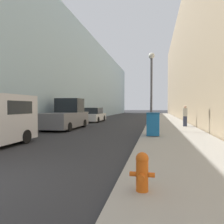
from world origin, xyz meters
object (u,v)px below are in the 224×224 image
at_px(lamppost, 151,84).
at_px(pickup_truck, 66,116).
at_px(trash_bin, 153,124).
at_px(fire_hydrant, 142,171).
at_px(parked_sedan_near, 94,115).
at_px(pedestrian_on_sidewalk, 185,116).

relative_size(lamppost, pickup_truck, 0.99).
distance_m(trash_bin, lamppost, 3.74).
xyz_separation_m(fire_hydrant, lamppost, (-0.04, 10.69, 2.67)).
bearing_deg(pickup_truck, trash_bin, -30.25).
relative_size(fire_hydrant, pickup_truck, 0.14).
bearing_deg(parked_sedan_near, pedestrian_on_sidewalk, -30.76).
bearing_deg(trash_bin, pedestrian_on_sidewalk, 68.67).
height_order(fire_hydrant, parked_sedan_near, parked_sedan_near).
distance_m(fire_hydrant, pickup_truck, 13.39).
bearing_deg(fire_hydrant, parked_sedan_near, 108.66).
bearing_deg(fire_hydrant, lamppost, 90.22).
relative_size(trash_bin, lamppost, 0.24).
xyz_separation_m(pickup_truck, parked_sedan_near, (-0.09, 7.84, -0.23)).
bearing_deg(parked_sedan_near, trash_bin, -60.17).
relative_size(fire_hydrant, lamppost, 0.14).
xyz_separation_m(pickup_truck, pedestrian_on_sidewalk, (9.06, 2.39, 0.01)).
relative_size(parked_sedan_near, pedestrian_on_sidewalk, 2.74).
xyz_separation_m(fire_hydrant, trash_bin, (0.11, 7.84, 0.26)).
bearing_deg(pedestrian_on_sidewalk, lamppost, -127.30).
bearing_deg(parked_sedan_near, fire_hydrant, -71.34).
height_order(fire_hydrant, lamppost, lamppost).
height_order(fire_hydrant, pedestrian_on_sidewalk, pedestrian_on_sidewalk).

